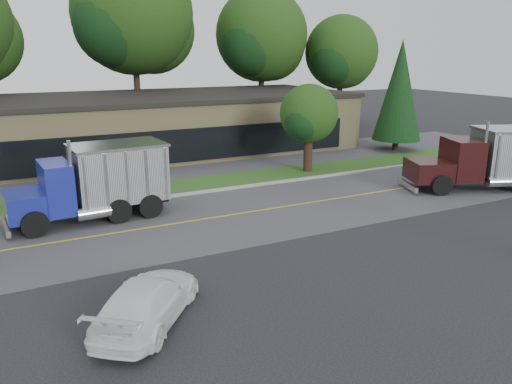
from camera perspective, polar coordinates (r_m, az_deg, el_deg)
ground at (r=15.25m, az=4.50°, el=-13.28°), size 140.00×140.00×0.00m
road at (r=22.75m, az=-7.35°, el=-3.35°), size 60.00×8.00×0.02m
center_line at (r=22.75m, az=-7.35°, el=-3.35°), size 60.00×0.12×0.01m
curb at (r=26.58m, az=-10.41°, el=-0.68°), size 60.00×0.30×0.12m
grass_verge at (r=28.25m, az=-11.47°, el=0.24°), size 60.00×3.40×0.03m
far_parking at (r=32.96m, az=-13.84°, el=2.31°), size 60.00×7.00×0.02m
strip_mall at (r=38.79m, az=-13.23°, el=7.33°), size 32.00×12.00×4.00m
tree_far_c at (r=46.91m, az=-13.72°, el=18.60°), size 11.08×10.42×15.80m
tree_far_d at (r=50.15m, az=0.71°, el=17.01°), size 9.36×8.81×13.35m
tree_far_e at (r=52.65m, az=9.77°, el=15.09°), size 7.70×7.25×10.99m
evergreen_right at (r=40.00m, az=16.07°, el=11.09°), size 3.66×3.66×8.32m
tree_verge at (r=31.68m, az=6.11°, el=8.60°), size 3.87×3.64×5.52m
dump_truck_blue at (r=23.63m, az=-17.62°, el=1.30°), size 7.13×3.12×3.36m
dump_truck_maroon at (r=30.89m, az=26.46°, el=3.67°), size 9.65×5.70×3.36m
rally_car at (r=14.63m, az=-12.31°, el=-12.03°), size 4.27×4.72×1.32m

